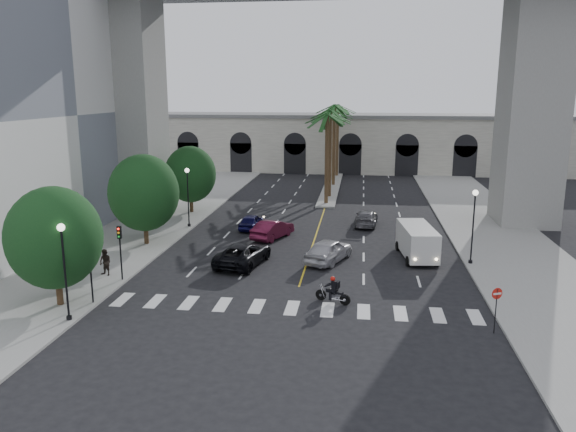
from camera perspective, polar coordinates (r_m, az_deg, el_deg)
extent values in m
plane|color=black|center=(33.32, 0.73, -8.37)|extent=(140.00, 140.00, 0.00)
cube|color=gray|center=(50.93, -14.21, -1.23)|extent=(8.00, 100.00, 0.15)
cube|color=gray|center=(48.74, 20.74, -2.29)|extent=(8.00, 100.00, 0.15)
cube|color=gray|center=(69.99, 4.41, 2.86)|extent=(2.00, 24.00, 0.20)
cube|color=silver|center=(86.33, 5.09, 7.31)|extent=(70.00, 10.00, 8.00)
cube|color=slate|center=(86.04, 5.14, 10.13)|extent=(71.00, 10.50, 0.50)
cube|color=gray|center=(54.96, 23.56, 10.00)|extent=(5.00, 6.00, 20.80)
cube|color=gray|center=(57.36, -15.49, 10.65)|extent=(5.00, 6.00, 20.80)
cylinder|color=#47331E|center=(59.44, 3.95, 5.66)|extent=(0.40, 0.40, 9.50)
cylinder|color=#47331E|center=(63.38, 4.27, 6.22)|extent=(0.40, 0.40, 9.80)
cylinder|color=#47331E|center=(67.39, 4.21, 6.39)|extent=(0.40, 0.40, 9.30)
cylinder|color=#47331E|center=(71.31, 4.69, 7.05)|extent=(0.40, 0.40, 10.10)
cylinder|color=#47331E|center=(75.32, 4.65, 7.15)|extent=(0.40, 0.40, 9.60)
cylinder|color=#47331E|center=(79.27, 5.02, 7.53)|extent=(0.40, 0.40, 9.90)
cylinder|color=#382616|center=(34.22, -22.24, -6.69)|extent=(0.36, 0.36, 2.34)
ellipsoid|color=black|center=(33.43, -22.65, -2.05)|extent=(5.20, 5.20, 5.72)
cylinder|color=#382616|center=(45.43, -14.23, -1.41)|extent=(0.36, 0.36, 2.45)
ellipsoid|color=black|center=(44.82, -14.44, 2.31)|extent=(5.44, 5.44, 5.98)
cylinder|color=#382616|center=(56.49, -9.79, 1.42)|extent=(0.36, 0.36, 2.27)
ellipsoid|color=black|center=(56.02, -9.89, 4.20)|extent=(5.04, 5.04, 5.54)
cylinder|color=black|center=(32.17, -21.34, -9.72)|extent=(0.28, 0.28, 0.36)
cylinder|color=black|center=(31.37, -21.69, -5.62)|extent=(0.11, 0.11, 5.00)
sphere|color=white|center=(30.70, -22.08, -1.09)|extent=(0.40, 0.40, 0.40)
cylinder|color=black|center=(50.63, -10.01, -0.99)|extent=(0.28, 0.28, 0.36)
cylinder|color=black|center=(50.12, -10.11, 1.70)|extent=(0.11, 0.11, 5.00)
sphere|color=white|center=(49.71, -10.23, 4.58)|extent=(0.40, 0.40, 0.40)
cylinder|color=black|center=(41.36, 18.03, -4.53)|extent=(0.28, 0.28, 0.36)
cylinder|color=black|center=(40.74, 18.26, -1.27)|extent=(0.11, 0.11, 5.00)
sphere|color=white|center=(40.23, 18.51, 2.26)|extent=(0.40, 0.40, 0.40)
cylinder|color=black|center=(33.66, -19.38, -5.73)|extent=(0.10, 0.10, 3.50)
cube|color=black|center=(33.24, -19.56, -3.27)|extent=(0.25, 0.18, 0.80)
cylinder|color=black|center=(37.10, -16.63, -3.85)|extent=(0.10, 0.10, 3.50)
cube|color=black|center=(36.71, -16.77, -1.61)|extent=(0.25, 0.18, 0.80)
cylinder|color=black|center=(33.01, 3.36, -8.00)|extent=(0.63, 0.36, 0.64)
cylinder|color=black|center=(32.37, 5.81, -8.47)|extent=(0.63, 0.36, 0.64)
cube|color=silver|center=(32.63, 4.66, -8.11)|extent=(0.51, 0.45, 0.28)
cube|color=black|center=(32.59, 4.41, -7.56)|extent=(0.64, 0.45, 0.21)
cube|color=black|center=(32.41, 5.18, -7.78)|extent=(0.55, 0.43, 0.13)
cylinder|color=black|center=(32.69, 3.74, -7.05)|extent=(0.27, 0.55, 0.03)
cube|color=black|center=(32.37, 4.80, -7.03)|extent=(0.42, 0.49, 0.56)
cube|color=black|center=(32.28, 5.08, -6.99)|extent=(0.27, 0.36, 0.41)
sphere|color=red|center=(32.31, 4.57, -6.37)|extent=(0.28, 0.28, 0.28)
imported|color=#B8B7BC|center=(40.06, 4.14, -3.50)|extent=(3.62, 5.29, 1.67)
imported|color=#531028|center=(46.24, -1.57, -1.36)|extent=(3.19, 4.91, 1.53)
imported|color=black|center=(39.40, -4.57, -3.85)|extent=(3.62, 6.04, 1.57)
imported|color=#5B5A5F|center=(51.10, 7.94, -0.21)|extent=(2.32, 4.87, 1.37)
imported|color=#0E0D40|center=(49.39, -3.75, -0.58)|extent=(1.81, 4.02, 1.34)
cube|color=silver|center=(41.70, 12.99, -2.43)|extent=(2.72, 5.76, 2.06)
cube|color=black|center=(39.17, 13.82, -3.06)|extent=(1.92, 0.49, 0.87)
cylinder|color=black|center=(39.92, 12.14, -4.52)|extent=(0.37, 0.75, 0.72)
cylinder|color=black|center=(40.36, 14.86, -4.48)|extent=(0.37, 0.75, 0.72)
cylinder|color=black|center=(43.60, 11.12, -3.01)|extent=(0.37, 0.75, 0.72)
cylinder|color=black|center=(44.00, 13.63, -2.99)|extent=(0.37, 0.75, 0.72)
imported|color=black|center=(41.80, -20.04, -3.37)|extent=(0.71, 0.65, 1.64)
imported|color=black|center=(38.45, -18.07, -4.51)|extent=(1.02, 0.91, 1.74)
cylinder|color=black|center=(30.21, 20.34, -9.06)|extent=(0.05, 0.05, 2.36)
cylinder|color=red|center=(29.89, 20.48, -7.40)|extent=(0.55, 0.26, 0.59)
cube|color=silver|center=(29.89, 20.48, -7.40)|extent=(0.42, 0.20, 0.10)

